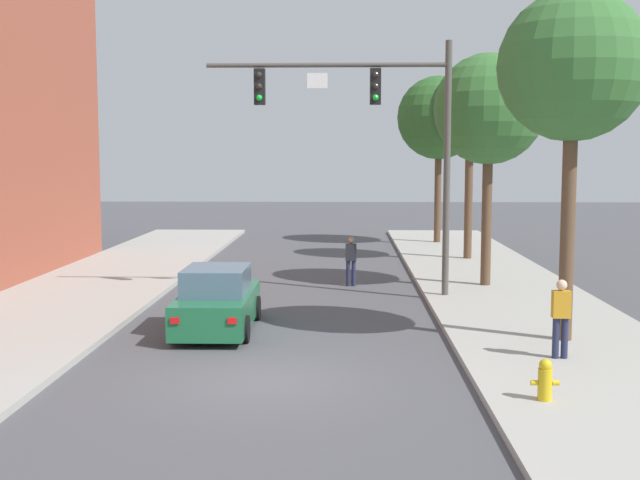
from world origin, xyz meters
The scene contains 11 objects.
ground_plane centered at (0.00, 0.00, 0.00)m, with size 120.00×120.00×0.00m, color #4C4C51.
sidewalk_right centered at (6.50, 0.00, 0.07)m, with size 5.00×60.00×0.15m, color #A8A59E.
traffic_signal_mast centered at (2.54, 8.95, 5.37)m, with size 7.20×0.38×7.50m.
car_lead_green centered at (-1.55, 4.42, 0.72)m, with size 1.85×4.25×1.60m.
pedestrian_crossing_road centered at (1.79, 11.42, 0.91)m, with size 0.36×0.22×1.64m.
pedestrian_sidewalk_right_walker centered at (6.02, 1.33, 1.06)m, with size 0.36×0.22×1.64m.
fire_hydrant centered at (5.00, -1.59, 0.51)m, with size 0.48×0.24×0.72m.
street_tree_nearest centered at (6.58, 3.05, 6.22)m, with size 3.31×3.31×7.77m.
street_tree_second centered at (6.14, 10.89, 5.74)m, with size 3.52×3.52×7.39m.
street_tree_third centered at (6.59, 17.70, 6.04)m, with size 3.27×3.27×7.58m.
street_tree_farthest centered at (6.06, 23.90, 6.07)m, with size 3.96×3.96×7.92m.
Camera 1 is at (1.56, -15.23, 4.33)m, focal length 45.63 mm.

